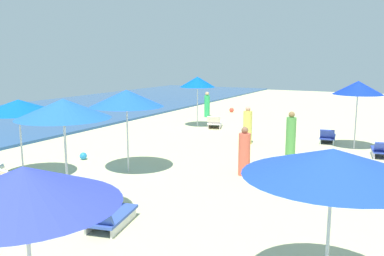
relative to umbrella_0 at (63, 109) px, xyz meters
name	(u,v)px	position (x,y,z in m)	size (l,w,h in m)	color
umbrella_0	(63,109)	(0.00, 0.00, 0.00)	(1.95, 1.95, 2.67)	silver
lounge_chair_0_0	(37,199)	(0.18, 1.16, -2.20)	(1.50, 1.24, 0.74)	silver
lounge_chair_0_1	(109,217)	(0.17, -0.95, -2.22)	(1.52, 0.94, 0.67)	silver
umbrella_1	(127,98)	(3.83, 1.24, -0.17)	(2.24, 2.24, 2.54)	silver
umbrella_4	(197,82)	(12.31, 3.12, -0.17)	(1.81, 1.81, 2.56)	silver
lounge_chair_4_0	(215,123)	(12.37, 2.15, -2.20)	(1.55, 1.08, 0.67)	silver
umbrella_5	(333,163)	(-0.55, -5.40, -0.36)	(2.45, 2.45, 2.30)	silver
umbrella_7	(24,186)	(-3.06, -2.41, -0.40)	(2.23, 2.23, 2.28)	silver
umbrella_8	(358,88)	(10.48, -4.65, -0.09)	(1.86, 1.86, 2.63)	silver
lounge_chair_8_0	(381,150)	(9.41, -5.65, -2.20)	(1.33, 0.75, 0.67)	silver
lounge_chair_8_1	(328,137)	(11.18, -3.54, -2.22)	(1.43, 0.72, 0.66)	silver
umbrella_9	(18,106)	(1.78, 3.52, -0.33)	(2.19, 2.19, 2.33)	silver
lounge_chair_9_0	(23,180)	(1.13, 2.75, -2.22)	(1.39, 0.71, 0.68)	silver
beachgoer_0	(244,153)	(5.09, -2.10, -1.78)	(0.47, 0.47, 1.48)	#E55E48
beachgoer_1	(207,105)	(15.61, 4.13, -1.76)	(0.42, 0.42, 1.51)	#2EB760
beachgoer_2	(248,127)	(9.43, -0.64, -1.74)	(0.37, 0.37, 1.55)	#E8D85C
beachgoer_3	(291,136)	(7.93, -2.78, -1.69)	(0.43, 0.43, 1.65)	#519C48
beach_ball_0	(232,110)	(18.30, 3.64, -2.31)	(0.29, 0.29, 0.29)	#F04533
beach_ball_1	(83,156)	(4.31, 3.52, -2.34)	(0.25, 0.25, 0.25)	#248ACB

